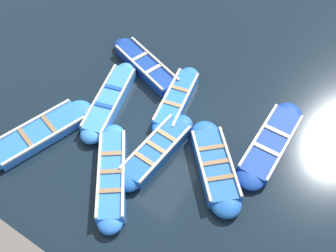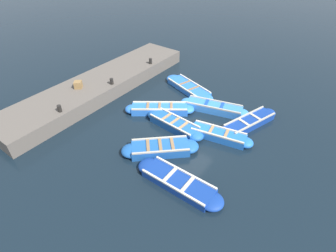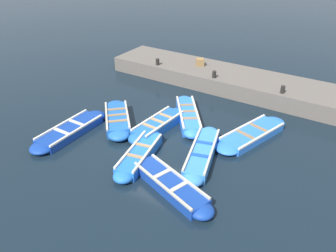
% 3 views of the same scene
% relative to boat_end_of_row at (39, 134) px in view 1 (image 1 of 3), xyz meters
% --- Properties ---
extents(ground_plane, '(120.00, 120.00, 0.00)m').
position_rel_boat_end_of_row_xyz_m(ground_plane, '(1.93, -3.26, -0.15)').
color(ground_plane, black).
extents(boat_end_of_row, '(4.05, 2.10, 0.36)m').
position_rel_boat_end_of_row_xyz_m(boat_end_of_row, '(0.00, 0.00, 0.00)').
color(boat_end_of_row, blue).
rests_on(boat_end_of_row, ground).
extents(boat_stern_in, '(3.15, 3.02, 0.47)m').
position_rel_boat_end_of_row_xyz_m(boat_stern_in, '(2.02, -5.39, 0.05)').
color(boat_stern_in, '#1E59AD').
rests_on(boat_stern_in, ground).
extents(boat_alongside, '(3.83, 1.71, 0.47)m').
position_rel_boat_end_of_row_xyz_m(boat_alongside, '(2.35, -1.08, 0.06)').
color(boat_alongside, '#3884E0').
rests_on(boat_alongside, ground).
extents(boat_outer_left, '(1.90, 3.77, 0.43)m').
position_rel_boat_end_of_row_xyz_m(boat_outer_left, '(4.42, -1.18, 0.04)').
color(boat_outer_left, navy).
rests_on(boat_outer_left, ground).
extents(boat_outer_right, '(3.44, 1.03, 0.47)m').
position_rel_boat_end_of_row_xyz_m(boat_outer_right, '(1.50, -3.59, 0.05)').
color(boat_outer_right, '#1E59AD').
rests_on(boat_outer_right, ground).
extents(boat_broadside, '(3.45, 2.80, 0.45)m').
position_rel_boat_end_of_row_xyz_m(boat_broadside, '(0.06, -2.95, 0.05)').
color(boat_broadside, blue).
rests_on(boat_broadside, ground).
extents(boat_centre, '(3.38, 1.35, 0.43)m').
position_rel_boat_end_of_row_xyz_m(boat_centre, '(3.63, -2.99, 0.04)').
color(boat_centre, blue).
rests_on(boat_centre, ground).
extents(boat_inner_gap, '(3.85, 1.01, 0.38)m').
position_rel_boat_end_of_row_xyz_m(boat_inner_gap, '(3.75, -6.47, 0.01)').
color(boat_inner_gap, navy).
rests_on(boat_inner_gap, ground).
extents(buoy_orange_near, '(0.29, 0.29, 0.29)m').
position_rel_boat_end_of_row_xyz_m(buoy_orange_near, '(5.03, -0.00, -0.01)').
color(buoy_orange_near, '#EAB214').
rests_on(buoy_orange_near, ground).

